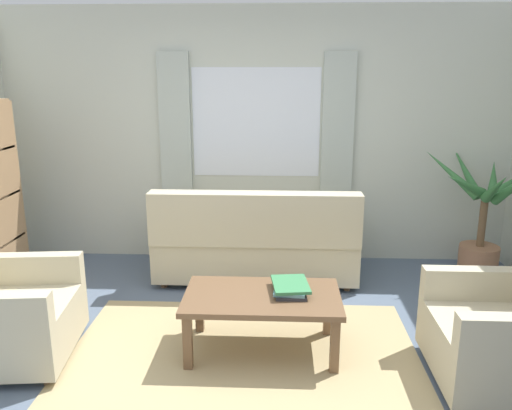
# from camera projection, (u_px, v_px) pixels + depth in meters

# --- Properties ---
(ground_plane) EXTENTS (6.24, 6.24, 0.00)m
(ground_plane) POSITION_uv_depth(u_px,v_px,m) (241.00, 369.00, 3.50)
(ground_plane) COLOR slate
(wall_back) EXTENTS (5.32, 0.12, 2.60)m
(wall_back) POSITION_uv_depth(u_px,v_px,m) (256.00, 137.00, 5.36)
(wall_back) COLOR beige
(wall_back) RESTS_ON ground_plane
(window_with_curtains) EXTENTS (1.98, 0.07, 1.40)m
(window_with_curtains) POSITION_uv_depth(u_px,v_px,m) (256.00, 123.00, 5.24)
(window_with_curtains) COLOR white
(area_rug) EXTENTS (2.48, 1.99, 0.01)m
(area_rug) POSITION_uv_depth(u_px,v_px,m) (241.00, 368.00, 3.50)
(area_rug) COLOR tan
(area_rug) RESTS_ON ground_plane
(couch) EXTENTS (1.90, 0.82, 0.92)m
(couch) POSITION_uv_depth(u_px,v_px,m) (256.00, 243.00, 4.92)
(couch) COLOR #BCB293
(couch) RESTS_ON ground_plane
(armchair_left) EXTENTS (0.90, 0.92, 0.88)m
(armchair_left) POSITION_uv_depth(u_px,v_px,m) (2.00, 312.00, 3.55)
(armchair_left) COLOR #BCB293
(armchair_left) RESTS_ON ground_plane
(armchair_right) EXTENTS (0.82, 0.84, 0.88)m
(armchair_right) POSITION_uv_depth(u_px,v_px,m) (509.00, 332.00, 3.27)
(armchair_right) COLOR #BCB293
(armchair_right) RESTS_ON ground_plane
(coffee_table) EXTENTS (1.10, 0.64, 0.44)m
(coffee_table) POSITION_uv_depth(u_px,v_px,m) (262.00, 302.00, 3.63)
(coffee_table) COLOR brown
(coffee_table) RESTS_ON ground_plane
(book_stack_on_table) EXTENTS (0.29, 0.35, 0.07)m
(book_stack_on_table) POSITION_uv_depth(u_px,v_px,m) (290.00, 287.00, 3.65)
(book_stack_on_table) COLOR #2D2D33
(book_stack_on_table) RESTS_ON coffee_table
(potted_plant) EXTENTS (1.06, 1.20, 1.29)m
(potted_plant) POSITION_uv_depth(u_px,v_px,m) (481.00, 223.00, 4.92)
(potted_plant) COLOR #9E6B4C
(potted_plant) RESTS_ON ground_plane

